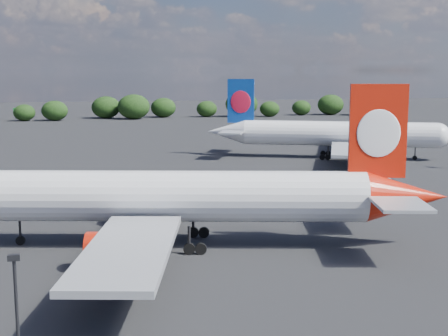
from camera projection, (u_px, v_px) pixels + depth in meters
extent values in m
plane|color=black|center=(67.00, 175.00, 102.25)|extent=(500.00, 500.00, 0.00)
cylinder|color=white|center=(171.00, 196.00, 60.36)|extent=(37.78, 13.30, 4.95)
cone|color=red|center=(406.00, 197.00, 60.04)|extent=(8.83, 6.61, 4.95)
cube|color=red|center=(378.00, 131.00, 59.10)|extent=(5.42, 1.71, 8.91)
ellipsoid|color=white|center=(379.00, 133.00, 58.83)|extent=(4.10, 1.13, 4.56)
ellipsoid|color=white|center=(377.00, 133.00, 59.42)|extent=(4.10, 1.13, 4.56)
cube|color=#A4A6AC|center=(401.00, 205.00, 54.62)|extent=(5.68, 6.79, 0.30)
cube|color=#A4A6AC|center=(373.00, 183.00, 65.38)|extent=(5.68, 6.79, 0.30)
cube|color=#A4A6AC|center=(129.00, 249.00, 47.91)|extent=(10.73, 20.75, 0.54)
cube|color=#A4A6AC|center=(165.00, 187.00, 73.34)|extent=(10.73, 20.75, 0.54)
cylinder|color=red|center=(115.00, 247.00, 53.03)|extent=(5.43, 3.72, 2.67)
cube|color=#A4A6AC|center=(115.00, 240.00, 52.92)|extent=(2.19, 0.78, 1.19)
cylinder|color=red|center=(142.00, 207.00, 68.68)|extent=(5.43, 3.72, 2.67)
cube|color=#A4A6AC|center=(142.00, 201.00, 68.57)|extent=(2.19, 0.78, 1.19)
cylinder|color=black|center=(189.00, 239.00, 57.93)|extent=(0.33, 0.33, 2.48)
cylinder|color=black|center=(189.00, 249.00, 58.08)|extent=(1.16, 0.68, 1.09)
cylinder|color=black|center=(201.00, 249.00, 58.06)|extent=(1.16, 0.68, 1.09)
cylinder|color=black|center=(193.00, 223.00, 63.80)|extent=(0.33, 0.33, 2.48)
cylinder|color=black|center=(193.00, 232.00, 63.95)|extent=(1.16, 0.68, 1.09)
cylinder|color=black|center=(204.00, 232.00, 63.93)|extent=(1.16, 0.68, 1.09)
cylinder|color=black|center=(20.00, 231.00, 61.11)|extent=(0.29, 0.29, 2.48)
cylinder|color=black|center=(21.00, 240.00, 61.26)|extent=(0.95, 0.54, 0.89)
cylinder|color=white|center=(339.00, 134.00, 121.08)|extent=(35.70, 18.47, 4.82)
sphere|color=white|center=(437.00, 135.00, 117.85)|extent=(6.30, 6.30, 4.82)
cone|color=white|center=(226.00, 132.00, 124.98)|extent=(8.97, 7.40, 4.82)
cube|color=navy|center=(241.00, 101.00, 123.52)|extent=(5.08, 2.47, 8.68)
ellipsoid|color=red|center=(241.00, 102.00, 123.26)|extent=(3.82, 1.73, 4.44)
ellipsoid|color=red|center=(241.00, 102.00, 123.83)|extent=(3.82, 1.73, 4.44)
cube|color=#A4A6AC|center=(232.00, 133.00, 119.43)|extent=(6.22, 7.00, 0.29)
cube|color=#A4A6AC|center=(240.00, 128.00, 129.74)|extent=(6.22, 7.00, 0.29)
cube|color=#A4A6AC|center=(350.00, 150.00, 108.79)|extent=(13.17, 20.22, 0.53)
cube|color=#A4A6AC|center=(348.00, 135.00, 133.16)|extent=(13.17, 20.22, 0.53)
cylinder|color=#A4A6AC|center=(360.00, 154.00, 113.34)|extent=(5.45, 4.25, 2.60)
cube|color=#A4A6AC|center=(360.00, 150.00, 113.23)|extent=(2.07, 1.08, 1.16)
cylinder|color=#A4A6AC|center=(357.00, 144.00, 128.33)|extent=(5.45, 4.25, 2.60)
cube|color=#A4A6AC|center=(357.00, 141.00, 128.23)|extent=(2.07, 1.08, 1.16)
cylinder|color=black|center=(328.00, 153.00, 119.13)|extent=(0.35, 0.35, 2.41)
cylinder|color=black|center=(328.00, 157.00, 119.27)|extent=(1.15, 0.81, 1.06)
cylinder|color=black|center=(322.00, 157.00, 119.46)|extent=(1.15, 0.81, 1.06)
cylinder|color=black|center=(328.00, 149.00, 124.75)|extent=(0.35, 0.35, 2.41)
cylinder|color=black|center=(328.00, 153.00, 124.90)|extent=(1.15, 0.81, 1.06)
cylinder|color=black|center=(323.00, 153.00, 125.08)|extent=(1.15, 0.81, 1.06)
cylinder|color=black|center=(415.00, 153.00, 119.06)|extent=(0.30, 0.30, 2.41)
cylinder|color=black|center=(415.00, 158.00, 119.21)|extent=(0.93, 0.64, 0.87)
cube|color=black|center=(14.00, 257.00, 27.94)|extent=(0.55, 0.30, 0.28)
cube|color=#13611E|center=(23.00, 112.00, 210.00)|extent=(6.00, 0.30, 2.60)
cylinder|color=gray|center=(15.00, 118.00, 209.81)|extent=(0.20, 0.20, 2.00)
cylinder|color=gray|center=(31.00, 118.00, 210.86)|extent=(0.20, 0.20, 2.00)
cube|color=gold|center=(112.00, 107.00, 221.94)|extent=(5.00, 0.30, 3.00)
cylinder|color=gray|center=(112.00, 115.00, 222.36)|extent=(0.30, 0.30, 2.50)
ellipsoid|color=black|center=(24.00, 113.00, 211.00)|extent=(7.33, 6.20, 5.64)
ellipsoid|color=black|center=(55.00, 111.00, 212.33)|extent=(8.86, 7.50, 6.82)
ellipsoid|color=black|center=(106.00, 107.00, 222.66)|extent=(10.25, 8.67, 7.88)
ellipsoid|color=black|center=(134.00, 107.00, 218.78)|extent=(11.34, 9.59, 8.72)
ellipsoid|color=black|center=(163.00, 108.00, 227.52)|extent=(9.19, 7.78, 7.07)
ellipsoid|color=black|center=(207.00, 109.00, 229.48)|extent=(7.67, 6.49, 5.90)
ellipsoid|color=black|center=(242.00, 104.00, 230.19)|extent=(12.10, 10.24, 9.31)
ellipsoid|color=black|center=(270.00, 109.00, 230.69)|extent=(7.43, 6.28, 5.71)
ellipsoid|color=black|center=(301.00, 108.00, 238.80)|extent=(7.36, 6.23, 5.66)
ellipsoid|color=black|center=(331.00, 105.00, 240.24)|extent=(10.18, 8.61, 7.83)
ellipsoid|color=black|center=(365.00, 105.00, 237.88)|extent=(10.55, 8.93, 8.12)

